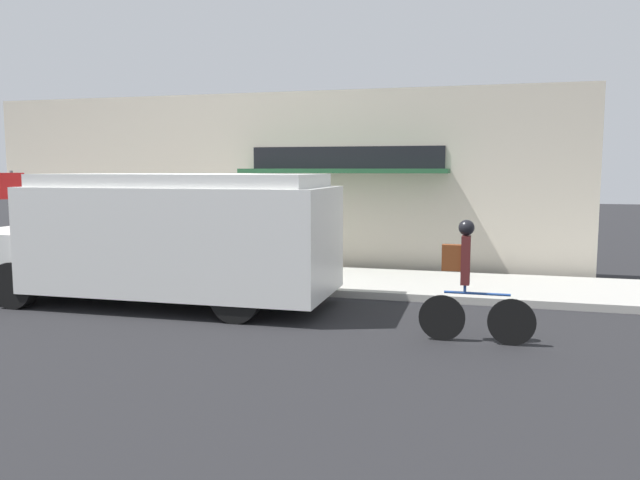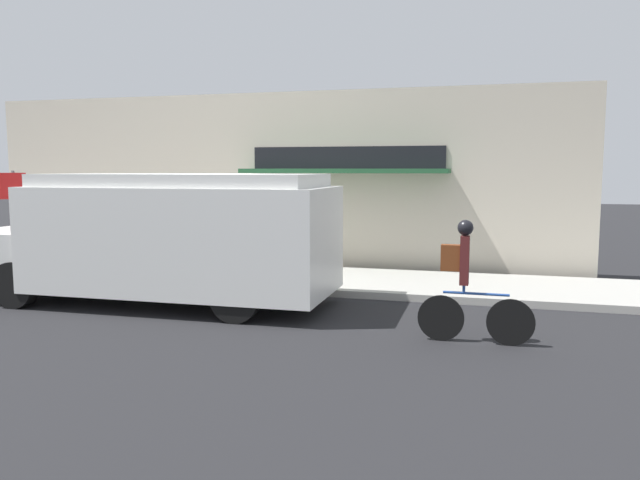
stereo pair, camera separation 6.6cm
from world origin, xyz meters
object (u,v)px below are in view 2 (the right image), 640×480
at_px(school_bus, 164,237).
at_px(trash_bin, 160,249).
at_px(stop_sign_post, 14,203).
at_px(cyclist, 467,283).

distance_m(school_bus, trash_bin, 3.26).
bearing_deg(stop_sign_post, school_bus, -22.58).
distance_m(stop_sign_post, trash_bin, 3.58).
relative_size(stop_sign_post, trash_bin, 2.49).
height_order(school_bus, stop_sign_post, stop_sign_post).
distance_m(cyclist, stop_sign_post, 10.83).
bearing_deg(trash_bin, school_bus, -58.41).
height_order(school_bus, trash_bin, school_bus).
bearing_deg(stop_sign_post, trash_bin, 10.53).
bearing_deg(school_bus, cyclist, -12.86).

